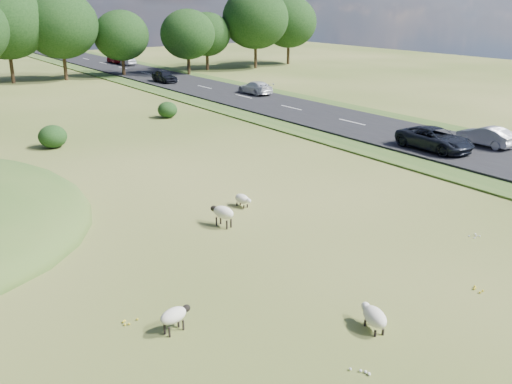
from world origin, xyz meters
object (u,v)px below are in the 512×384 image
Objects in this scene: car_3 at (164,76)px; car_4 at (255,87)px; sheep_0 at (242,199)px; sheep_3 at (374,316)px; car_2 at (118,58)px; sheep_2 at (174,315)px; car_5 at (486,136)px; sheep_1 at (223,212)px; car_0 at (127,61)px; car_1 at (435,139)px.

car_3 is 0.92× the size of car_4.
car_4 is (20.06, 27.66, 0.52)m from sheep_0.
sheep_0 is 0.26× the size of car_3.
car_2 reaches higher than sheep_3.
car_2 reaches higher than car_4.
sheep_2 is at bearing -116.01° from car_3.
sheep_2 is 0.29× the size of car_5.
car_2 is 24.37m from car_3.
car_3 is at bearing -84.75° from car_5.
car_3 is at bearing -2.89° from sheep_3.
sheep_2 is at bearing 123.34° from sheep_1.
sheep_3 is 0.36× the size of car_0.
car_5 is at bearing -46.13° from sheep_3.
sheep_3 is at bearing 59.74° from car_4.
car_5 is at bearing 84.36° from sheep_0.
car_1 is 40.14m from car_3.
sheep_1 is 9.97m from sheep_3.
car_0 is (22.89, 73.31, 0.40)m from sheep_3.
car_0 reaches higher than sheep_1.
car_4 is at bearing -90.00° from car_5.
car_0 is at bearing 79.38° from car_3.
car_5 is at bearing 4.53° from sheep_2.
car_3 is at bearing 90.00° from car_1.
sheep_0 is 44.54m from car_3.
car_1 is at bearing -95.88° from sheep_1.
sheep_1 is 8.71m from sheep_2.
car_2 is at bearing 157.15° from sheep_0.
car_1 reaches higher than car_0.
car_2 reaches higher than sheep_1.
car_2 reaches higher than car_5.
car_1 is (24.20, 9.46, 0.42)m from sheep_2.
car_0 is 61.66m from car_5.
car_5 reaches higher than sheep_2.
sheep_1 is 67.14m from car_0.
sheep_1 is (-2.15, -1.64, 0.27)m from sheep_0.
sheep_2 is 55.19m from car_3.
sheep_1 is 0.26× the size of car_1.
car_2 is at bearing 0.37° from sheep_3.
sheep_2 is 75.27m from car_0.
sheep_2 is (-7.94, -8.14, 0.17)m from sheep_0.
car_5 is (22.89, 11.65, 0.44)m from sheep_3.
sheep_3 is at bearing -45.78° from sheep_2.
car_5 is (3.80, -41.39, -0.07)m from car_3.
car_2 is (22.22, 67.17, 0.33)m from sheep_1.
car_5 is (20.06, 0.06, 0.51)m from sheep_0.
sheep_0 is 0.97× the size of sheep_2.
car_4 is (3.80, -13.80, -0.06)m from car_3.
car_1 is at bearing 81.79° from car_4.
sheep_2 is 25.99m from car_1.
car_0 is 3.81m from car_2.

